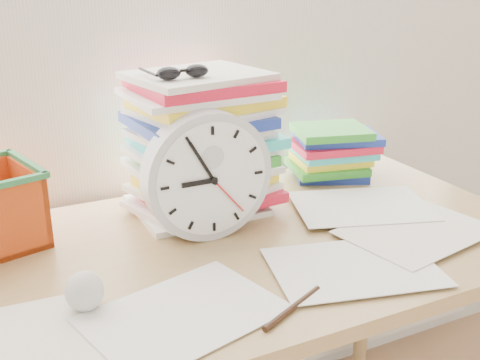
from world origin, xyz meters
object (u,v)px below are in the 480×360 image
desk (211,281)px  clock (207,175)px  paper_stack (201,143)px  book_stack (333,153)px

desk → clock: 0.22m
paper_stack → desk: bearing=-108.7°
desk → clock: size_ratio=5.26×
desk → clock: (0.02, 0.06, 0.21)m
book_stack → desk: bearing=-152.4°
paper_stack → book_stack: 0.40m
paper_stack → book_stack: size_ratio=1.35×
paper_stack → clock: (-0.05, -0.14, -0.02)m
desk → paper_stack: (0.07, 0.19, 0.23)m
paper_stack → book_stack: (0.39, 0.04, -0.09)m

